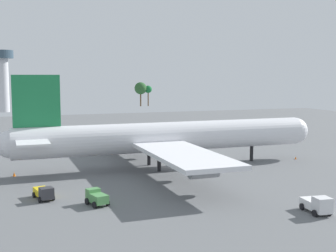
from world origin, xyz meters
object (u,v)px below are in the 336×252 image
object	(u,v)px
safety_cone_tail	(14,174)
baggage_tug	(44,193)
maintenance_van	(97,197)
control_tower	(2,74)
catering_truck	(317,204)
fuel_truck	(251,136)
cargo_airplane	(166,137)
safety_cone_nose	(296,158)

from	to	relation	value
safety_cone_tail	baggage_tug	bearing A→B (deg)	-78.07
baggage_tug	maintenance_van	bearing A→B (deg)	-39.50
maintenance_van	safety_cone_tail	world-z (taller)	maintenance_van
baggage_tug	control_tower	distance (m)	168.48
catering_truck	fuel_truck	bearing A→B (deg)	66.85
cargo_airplane	maintenance_van	xyz separation A→B (m)	(-17.60, -21.07, -4.76)
safety_cone_nose	control_tower	distance (m)	164.81
baggage_tug	catering_truck	size ratio (longest dim) A/B	1.00
control_tower	safety_cone_nose	bearing A→B (deg)	-69.40
cargo_airplane	safety_cone_nose	bearing A→B (deg)	-2.98
catering_truck	fuel_truck	size ratio (longest dim) A/B	1.02
cargo_airplane	safety_cone_tail	world-z (taller)	cargo_airplane
maintenance_van	control_tower	world-z (taller)	control_tower
baggage_tug	fuel_truck	xyz separation A→B (m)	(58.72, 42.56, 0.14)
safety_cone_tail	control_tower	bearing A→B (deg)	90.44
fuel_truck	control_tower	distance (m)	141.22
fuel_truck	safety_cone_tail	bearing A→B (deg)	-157.88
fuel_truck	safety_cone_nose	size ratio (longest dim) A/B	8.50
baggage_tug	safety_cone_tail	xyz separation A→B (m)	(-3.64, 17.21, -0.60)
cargo_airplane	safety_cone_tail	size ratio (longest dim) A/B	82.63
baggage_tug	safety_cone_nose	size ratio (longest dim) A/B	8.69
catering_truck	maintenance_van	bearing A→B (deg)	152.53
fuel_truck	safety_cone_tail	world-z (taller)	fuel_truck
baggage_tug	fuel_truck	world-z (taller)	fuel_truck
catering_truck	safety_cone_tail	size ratio (longest dim) A/B	6.62
safety_cone_nose	safety_cone_tail	size ratio (longest dim) A/B	0.76
cargo_airplane	baggage_tug	bearing A→B (deg)	-147.02
maintenance_van	safety_cone_tail	bearing A→B (deg)	114.25
maintenance_van	safety_cone_nose	world-z (taller)	maintenance_van
safety_cone_tail	control_tower	size ratio (longest dim) A/B	0.03
maintenance_van	baggage_tug	bearing A→B (deg)	140.50
cargo_airplane	catering_truck	xyz separation A→B (m)	(8.31, -34.54, -4.66)
catering_truck	safety_cone_tail	world-z (taller)	catering_truck
fuel_truck	catering_truck	bearing A→B (deg)	-113.15
fuel_truck	cargo_airplane	bearing A→B (deg)	-142.13
cargo_airplane	control_tower	world-z (taller)	control_tower
baggage_tug	control_tower	bearing A→B (deg)	91.64
catering_truck	control_tower	distance (m)	190.85
baggage_tug	safety_cone_nose	xyz separation A→B (m)	(52.85, 14.18, -0.69)
cargo_airplane	safety_cone_nose	distance (m)	29.26
baggage_tug	safety_cone_nose	distance (m)	54.72
safety_cone_tail	fuel_truck	bearing A→B (deg)	22.12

